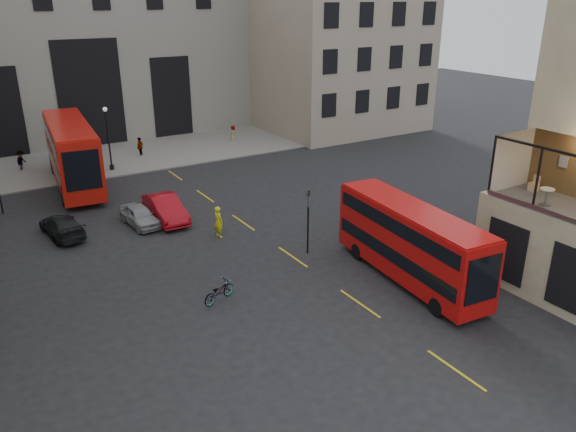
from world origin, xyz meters
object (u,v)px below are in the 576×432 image
cyclist (218,222)px  pedestrian_d (233,133)px  traffic_light_near (308,213)px  bicycle (219,291)px  bus_near (410,240)px  bus_far (72,151)px  street_lamp_b (109,143)px  car_b (165,209)px  pedestrian_b (21,161)px  cafe_chair_d (534,186)px  pedestrian_c (140,147)px  car_c (62,226)px  cafe_table_far (546,194)px  car_a (140,216)px

cyclist → pedestrian_d: cyclist is taller
traffic_light_near → bicycle: 7.20m
traffic_light_near → bus_near: (2.64, -5.34, -0.21)m
traffic_light_near → bus_far: 21.23m
bus_near → pedestrian_d: bus_near is taller
street_lamp_b → car_b: street_lamp_b is taller
bus_far → pedestrian_b: size_ratio=7.29×
bus_near → bicycle: size_ratio=5.29×
car_b → bicycle: bearing=-96.7°
street_lamp_b → bicycle: 24.33m
pedestrian_b → cafe_chair_d: 39.29m
pedestrian_d → traffic_light_near: bearing=156.7°
cyclist → street_lamp_b: bearing=-4.4°
car_b → pedestrian_c: bearing=78.5°
bicycle → pedestrian_d: (14.81, 28.10, 0.29)m
bus_far → car_c: 10.20m
pedestrian_b → cafe_table_far: 40.08m
bus_far → cafe_table_far: bearing=-62.3°
cyclist → car_b: bearing=12.4°
cyclist → pedestrian_b: bearing=10.8°
pedestrian_c → cafe_chair_d: (9.68, -33.04, 3.95)m
street_lamp_b → pedestrian_d: bearing=16.4°
car_a → pedestrian_c: (5.23, 15.98, 0.24)m
pedestrian_b → cafe_chair_d: cafe_chair_d is taller
cafe_table_far → traffic_light_near: bearing=125.5°
traffic_light_near → car_b: bearing=119.2°
traffic_light_near → bus_far: size_ratio=0.30×
cafe_table_far → cafe_chair_d: (1.35, 1.60, -0.31)m
bus_far → bicycle: 21.89m
car_a → cafe_chair_d: bearing=-54.2°
bus_far → bus_near: bearing=-66.0°
bus_far → car_a: bus_far is taller
car_c → bicycle: bearing=105.0°
pedestrian_d → pedestrian_c: bearing=89.1°
pedestrian_c → bus_near: bearing=54.2°
bus_near → pedestrian_b: size_ratio=5.85×
bus_far → pedestrian_c: (6.89, 5.59, -1.88)m
bus_far → pedestrian_b: bearing=114.5°
bicycle → pedestrian_c: size_ratio=1.07×
car_a → cyclist: (3.47, -4.32, 0.33)m
car_c → pedestrian_d: 25.24m
pedestrian_c → cafe_table_far: bearing=59.9°
car_c → pedestrian_d: (19.55, 15.96, 0.14)m
traffic_light_near → bus_far: (-8.43, 19.49, 0.34)m
cyclist → traffic_light_near: bearing=-155.6°
traffic_light_near → street_lamp_b: size_ratio=0.71×
street_lamp_b → cafe_chair_d: bearing=-66.3°
cafe_table_far → street_lamp_b: bearing=110.5°
car_a → pedestrian_b: pedestrian_b is taller
street_lamp_b → pedestrian_d: 13.89m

